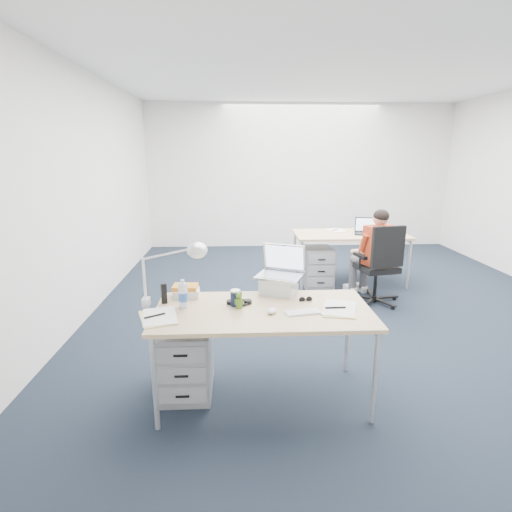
# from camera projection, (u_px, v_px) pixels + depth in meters

# --- Properties ---
(floor) EXTENTS (7.00, 7.00, 0.00)m
(floor) POSITION_uv_depth(u_px,v_px,m) (340.00, 309.00, 4.88)
(floor) COLOR black
(floor) RESTS_ON ground
(room) EXTENTS (6.02, 7.02, 2.80)m
(room) POSITION_uv_depth(u_px,v_px,m) (349.00, 166.00, 4.45)
(room) COLOR silver
(room) RESTS_ON ground
(desk_near) EXTENTS (1.60, 0.80, 0.73)m
(desk_near) POSITION_uv_depth(u_px,v_px,m) (263.00, 315.00, 2.96)
(desk_near) COLOR tan
(desk_near) RESTS_ON ground
(desk_far) EXTENTS (1.60, 0.80, 0.73)m
(desk_far) POSITION_uv_depth(u_px,v_px,m) (350.00, 236.00, 5.76)
(desk_far) COLOR tan
(desk_far) RESTS_ON ground
(office_chair) EXTENTS (0.76, 0.76, 1.02)m
(office_chair) POSITION_uv_depth(u_px,v_px,m) (377.00, 281.00, 5.02)
(office_chair) COLOR black
(office_chair) RESTS_ON ground
(seated_person) EXTENTS (0.49, 0.69, 1.18)m
(seated_person) POSITION_uv_depth(u_px,v_px,m) (371.00, 254.00, 5.10)
(seated_person) COLOR #B03619
(seated_person) RESTS_ON ground
(drawer_pedestal_near) EXTENTS (0.40, 0.50, 0.55)m
(drawer_pedestal_near) POSITION_uv_depth(u_px,v_px,m) (186.00, 359.00, 3.14)
(drawer_pedestal_near) COLOR gray
(drawer_pedestal_near) RESTS_ON ground
(drawer_pedestal_far) EXTENTS (0.40, 0.50, 0.55)m
(drawer_pedestal_far) POSITION_uv_depth(u_px,v_px,m) (317.00, 267.00, 5.71)
(drawer_pedestal_far) COLOR gray
(drawer_pedestal_far) RESTS_ON ground
(silver_laptop) EXTENTS (0.44, 0.40, 0.38)m
(silver_laptop) POSITION_uv_depth(u_px,v_px,m) (279.00, 271.00, 3.25)
(silver_laptop) COLOR silver
(silver_laptop) RESTS_ON desk_near
(wireless_keyboard) EXTENTS (0.26, 0.15, 0.01)m
(wireless_keyboard) POSITION_uv_depth(u_px,v_px,m) (303.00, 312.00, 2.88)
(wireless_keyboard) COLOR white
(wireless_keyboard) RESTS_ON desk_near
(computer_mouse) EXTENTS (0.10, 0.12, 0.04)m
(computer_mouse) POSITION_uv_depth(u_px,v_px,m) (272.00, 311.00, 2.88)
(computer_mouse) COLOR white
(computer_mouse) RESTS_ON desk_near
(headphones) EXTENTS (0.20, 0.15, 0.03)m
(headphones) POSITION_uv_depth(u_px,v_px,m) (239.00, 302.00, 3.05)
(headphones) COLOR black
(headphones) RESTS_ON desk_near
(can_koozie) EXTENTS (0.08, 0.08, 0.12)m
(can_koozie) POSITION_uv_depth(u_px,v_px,m) (235.00, 298.00, 3.01)
(can_koozie) COLOR #141E3F
(can_koozie) RESTS_ON desk_near
(water_bottle) EXTENTS (0.09, 0.09, 0.22)m
(water_bottle) POSITION_uv_depth(u_px,v_px,m) (183.00, 294.00, 2.96)
(water_bottle) COLOR silver
(water_bottle) RESTS_ON desk_near
(bear_figurine) EXTENTS (0.08, 0.07, 0.13)m
(bear_figurine) POSITION_uv_depth(u_px,v_px,m) (239.00, 300.00, 2.96)
(bear_figurine) COLOR #33651B
(bear_figurine) RESTS_ON desk_near
(book_stack) EXTENTS (0.25, 0.22, 0.09)m
(book_stack) POSITION_uv_depth(u_px,v_px,m) (186.00, 291.00, 3.20)
(book_stack) COLOR silver
(book_stack) RESTS_ON desk_near
(cordless_phone) EXTENTS (0.05, 0.04, 0.16)m
(cordless_phone) POSITION_uv_depth(u_px,v_px,m) (164.00, 294.00, 3.04)
(cordless_phone) COLOR black
(cordless_phone) RESTS_ON desk_near
(papers_left) EXTENTS (0.30, 0.37, 0.01)m
(papers_left) POSITION_uv_depth(u_px,v_px,m) (158.00, 317.00, 2.79)
(papers_left) COLOR #E2D282
(papers_left) RESTS_ON desk_near
(papers_right) EXTENTS (0.32, 0.38, 0.01)m
(papers_right) POSITION_uv_depth(u_px,v_px,m) (338.00, 309.00, 2.94)
(papers_right) COLOR #E2D282
(papers_right) RESTS_ON desk_near
(sunglasses) EXTENTS (0.11, 0.07, 0.02)m
(sunglasses) POSITION_uv_depth(u_px,v_px,m) (306.00, 300.00, 3.11)
(sunglasses) COLOR black
(sunglasses) RESTS_ON desk_near
(desk_lamp) EXTENTS (0.47, 0.22, 0.51)m
(desk_lamp) POSITION_uv_depth(u_px,v_px,m) (165.00, 273.00, 2.96)
(desk_lamp) COLOR silver
(desk_lamp) RESTS_ON desk_near
(dark_laptop) EXTENTS (0.41, 0.40, 0.24)m
(dark_laptop) POSITION_uv_depth(u_px,v_px,m) (367.00, 226.00, 5.65)
(dark_laptop) COLOR black
(dark_laptop) RESTS_ON desk_far
(far_cup) EXTENTS (0.09, 0.09, 0.11)m
(far_cup) POSITION_uv_depth(u_px,v_px,m) (373.00, 229.00, 5.78)
(far_cup) COLOR white
(far_cup) RESTS_ON desk_far
(far_papers) EXTENTS (0.30, 0.34, 0.01)m
(far_papers) POSITION_uv_depth(u_px,v_px,m) (336.00, 231.00, 5.94)
(far_papers) COLOR white
(far_papers) RESTS_ON desk_far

